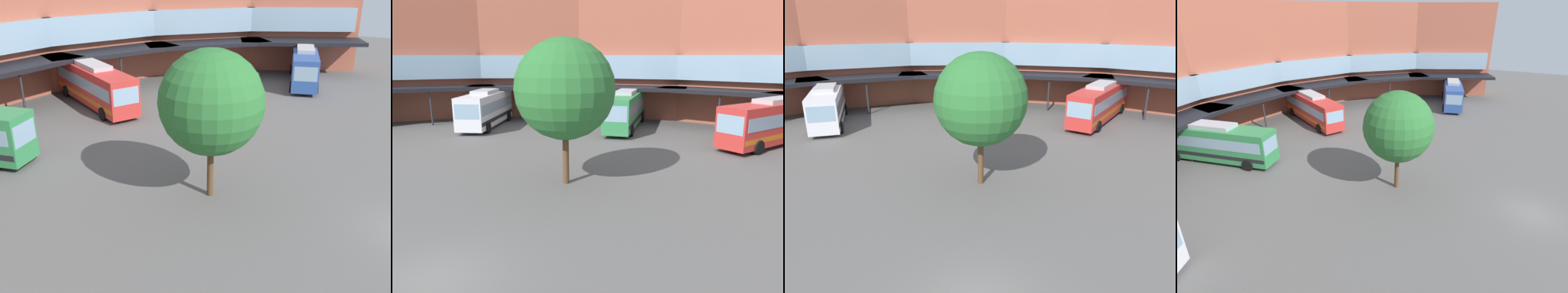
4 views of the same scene
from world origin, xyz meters
TOP-DOWN VIEW (x-y plane):
  - station_building at (0.00, 27.37)m, footprint 79.78×35.30m
  - bus_1 at (9.97, 26.66)m, footprint 8.23×12.09m
  - bus_2 at (-3.66, 28.23)m, footprint 4.66×12.24m
  - bus_4 at (-17.10, 22.75)m, footprint 6.30×10.71m
  - plaza_tree at (-0.81, 10.47)m, footprint 5.61×5.61m

SIDE VIEW (x-z plane):
  - bus_4 at x=-17.10m, z-range 0.02..3.86m
  - bus_1 at x=9.97m, z-range 0.02..3.90m
  - bus_2 at x=-3.66m, z-range 0.02..3.90m
  - plaza_tree at x=-0.81m, z-range 1.30..9.53m
  - station_building at x=0.00m, z-range -0.26..14.73m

